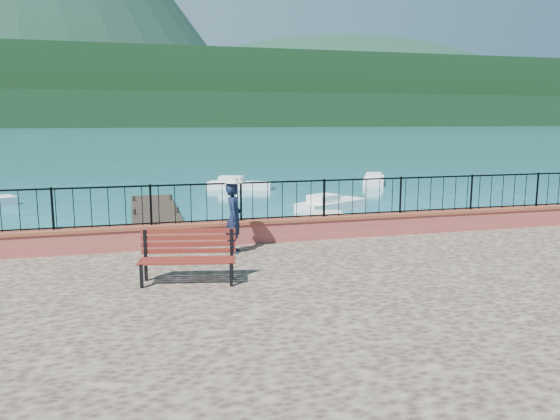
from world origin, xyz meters
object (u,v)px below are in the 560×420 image
boat_1 (339,221)px  boat_5 (374,178)px  park_bench (188,268)px  boat_2 (331,201)px  boat_4 (240,182)px  person (234,218)px

boat_1 → boat_5: same height
park_bench → boat_2: bearing=71.5°
boat_4 → boat_2: bearing=-49.1°
boat_2 → boat_5: size_ratio=0.93×
park_bench → boat_1: park_bench is taller
person → boat_4: person is taller
park_bench → boat_5: 27.67m
park_bench → boat_5: bearing=69.5°
boat_2 → boat_4: bearing=78.2°
park_bench → boat_2: 16.37m
boat_1 → person: bearing=-114.0°
boat_5 → park_bench: bearing=174.2°
park_bench → boat_4: 23.76m
boat_1 → boat_4: 13.96m
park_bench → boat_1: (6.67, 9.17, -1.10)m
boat_1 → boat_5: 16.36m
person → boat_4: 21.40m
boat_1 → park_bench: bearing=-112.5°
person → boat_4: (4.22, 20.92, -1.62)m
boat_2 → boat_4: same height
person → boat_1: size_ratio=0.39×
boat_4 → boat_5: 9.22m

